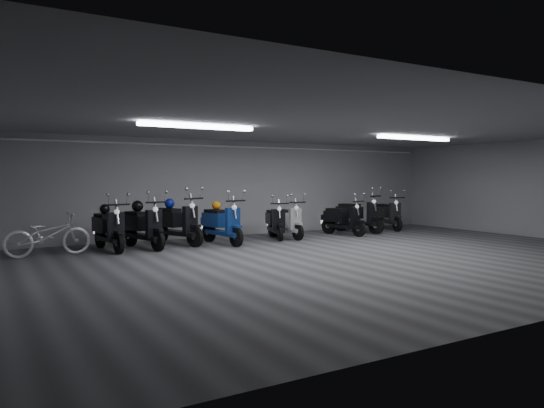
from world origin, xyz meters
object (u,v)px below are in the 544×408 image
helmet_3 (137,206)px  scooter_4 (222,217)px  scooter_6 (286,215)px  helmet_0 (169,203)px  scooter_5 (275,216)px  helmet_1 (216,205)px  scooter_1 (143,219)px  scooter_0 (109,222)px  scooter_8 (358,210)px  bicycle (48,230)px  helmet_2 (105,209)px  scooter_3 (177,216)px  scooter_9 (388,209)px  scooter_7 (343,214)px

helmet_3 → scooter_4: bearing=-12.9°
scooter_6 → helmet_0: bearing=170.5°
scooter_5 → helmet_1: 1.85m
scooter_5 → helmet_3: (-3.83, 0.16, 0.39)m
scooter_1 → scooter_5: scooter_1 is taller
scooter_4 → scooter_6: scooter_4 is taller
scooter_0 → helmet_0: size_ratio=7.23×
scooter_8 → helmet_0: scooter_8 is taller
bicycle → helmet_3: 2.15m
scooter_1 → scooter_0: bearing=162.7°
helmet_2 → helmet_3: helmet_3 is taller
scooter_0 → scooter_1: 0.81m
scooter_3 → scooter_9: 7.28m
helmet_3 → scooter_9: bearing=0.6°
scooter_7 → helmet_0: bearing=159.0°
scooter_3 → helmet_1: 1.06m
helmet_0 → helmet_1: size_ratio=1.13×
scooter_3 → helmet_2: (-1.76, 0.06, 0.23)m
helmet_2 → scooter_6: bearing=-3.0°
scooter_6 → scooter_8: (2.71, 0.13, 0.07)m
scooter_6 → scooter_9: scooter_9 is taller
scooter_1 → scooter_5: bearing=-12.8°
scooter_3 → scooter_9: size_ratio=1.11×
scooter_3 → helmet_0: 0.41m
scooter_0 → helmet_2: 0.38m
scooter_0 → helmet_3: scooter_0 is taller
scooter_4 → scooter_8: bearing=-4.1°
scooter_7 → scooter_8: bearing=7.9°
helmet_2 → helmet_1: bearing=-5.1°
scooter_6 → helmet_2: bearing=175.4°
scooter_3 → helmet_1: bearing=-31.3°
scooter_3 → scooter_5: (2.83, -0.14, -0.11)m
scooter_1 → scooter_8: scooter_8 is taller
bicycle → scooter_5: bearing=-92.3°
scooter_9 → scooter_8: bearing=-159.0°
scooter_6 → helmet_2: scooter_6 is taller
scooter_7 → helmet_1: 4.04m
scooter_8 → bicycle: (-8.93, -0.26, -0.15)m
scooter_4 → scooter_5: (1.78, 0.31, -0.08)m
scooter_3 → helmet_2: 1.78m
helmet_3 → helmet_2: bearing=177.0°
scooter_6 → helmet_3: bearing=175.4°
scooter_0 → helmet_1: (2.75, 0.01, 0.30)m
scooter_4 → scooter_9: (6.22, 0.55, -0.04)m
scooter_5 → helmet_1: size_ratio=7.49×
scooter_4 → scooter_6: (2.10, 0.25, -0.06)m
scooter_8 → helmet_3: bearing=161.4°
scooter_3 → scooter_4: size_ratio=1.05×
scooter_0 → scooter_9: (9.01, 0.30, -0.02)m
helmet_1 → helmet_3: (-2.01, 0.21, 0.03)m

